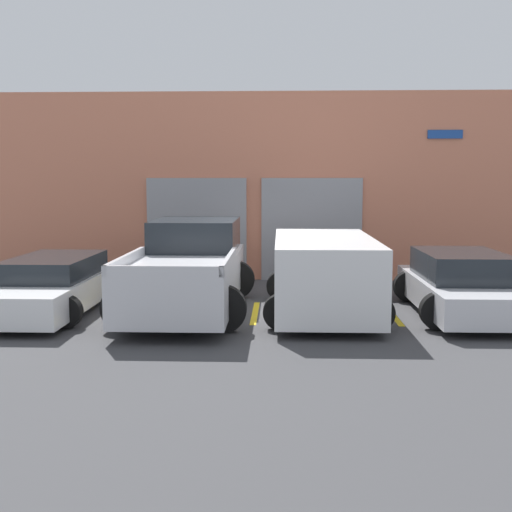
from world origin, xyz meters
The scene contains 9 objects.
ground_plane centered at (0.00, 0.00, 0.00)m, with size 28.00×28.00×0.00m, color #3D3D3F.
shophouse_building centered at (0.00, 3.29, 2.46)m, with size 17.30×0.68×4.97m.
pickup_truck centered at (-1.37, -1.02, 0.85)m, with size 2.59×5.34×1.80m.
sedan_white centered at (-4.12, -1.31, 0.54)m, with size 2.09×4.72×1.12m.
sedan_side centered at (1.37, -1.33, 0.83)m, with size 2.35×4.57×1.54m.
van_right centered at (4.12, -1.30, 0.59)m, with size 2.24×4.31×1.25m.
parking_stripe_left centered at (-2.75, -1.34, 0.00)m, with size 0.12×2.20×0.01m, color gold.
parking_stripe_centre centered at (0.00, -1.34, 0.00)m, with size 0.12×2.20×0.01m, color gold.
parking_stripe_right centered at (2.75, -1.34, 0.00)m, with size 0.12×2.20×0.01m, color gold.
Camera 1 is at (0.51, -14.04, 2.69)m, focal length 45.00 mm.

